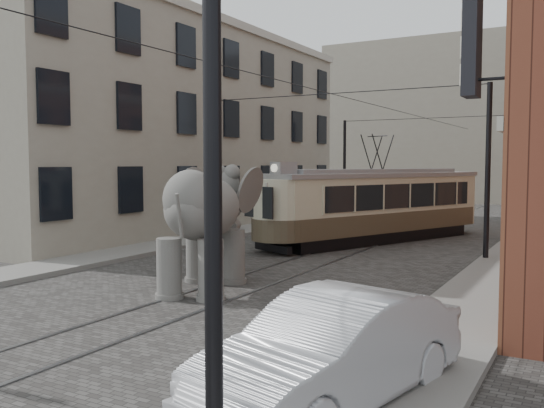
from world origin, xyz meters
The scene contains 10 objects.
ground centered at (0.00, 0.00, 0.00)m, with size 120.00×120.00×0.00m, color #484542.
tram_rails centered at (0.00, 0.00, 0.01)m, with size 1.54×80.00×0.02m, color slate, non-canonical shape.
sidewalk_right centered at (6.00, 0.00, 0.07)m, with size 2.00×60.00×0.15m, color slate.
sidewalk_left centered at (-6.50, 0.00, 0.07)m, with size 2.00×60.00×0.15m, color slate.
stucco_building centered at (-11.00, 10.00, 5.00)m, with size 7.00×24.00×10.00m, color gray.
distant_block centered at (0.00, 40.00, 7.00)m, with size 28.00×10.00×14.00m, color gray.
catenary centered at (-0.20, 5.00, 3.00)m, with size 11.00×30.20×6.00m, color black, non-canonical shape.
tram centered at (0.27, 9.12, 2.25)m, with size 2.34×11.34×4.50m, color beige, non-canonical shape.
elephant centered at (-0.52, -2.25, 1.66)m, with size 2.99×5.43×3.33m, color #5F5D58, non-canonical shape.
parked_car centered at (5.33, -7.33, 0.76)m, with size 1.63×4.63×1.53m, color #B0B1B5.
Camera 1 is at (8.43, -14.64, 3.33)m, focal length 38.79 mm.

